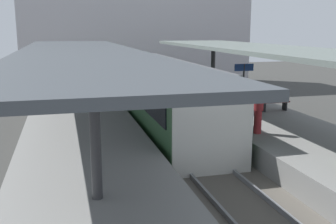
# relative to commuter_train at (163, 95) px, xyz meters

# --- Properties ---
(ground_plane) EXTENTS (80.00, 80.00, 0.00)m
(ground_plane) POSITION_rel_commuter_train_xyz_m (0.00, -4.24, -1.73)
(ground_plane) COLOR #383835
(platform_left) EXTENTS (4.40, 28.00, 1.00)m
(platform_left) POSITION_rel_commuter_train_xyz_m (-3.80, -4.24, -1.23)
(platform_left) COLOR gray
(platform_left) RESTS_ON ground_plane
(platform_right) EXTENTS (4.40, 28.00, 1.00)m
(platform_right) POSITION_rel_commuter_train_xyz_m (3.80, -4.24, -1.23)
(platform_right) COLOR gray
(platform_right) RESTS_ON ground_plane
(track_ballast) EXTENTS (3.20, 28.00, 0.20)m
(track_ballast) POSITION_rel_commuter_train_xyz_m (0.00, -4.24, -1.63)
(track_ballast) COLOR #59544C
(track_ballast) RESTS_ON ground_plane
(rail_near_side) EXTENTS (0.08, 28.00, 0.14)m
(rail_near_side) POSITION_rel_commuter_train_xyz_m (-0.72, -4.24, -1.46)
(rail_near_side) COLOR slate
(rail_near_side) RESTS_ON track_ballast
(rail_far_side) EXTENTS (0.08, 28.00, 0.14)m
(rail_far_side) POSITION_rel_commuter_train_xyz_m (0.72, -4.24, -1.46)
(rail_far_side) COLOR slate
(rail_far_side) RESTS_ON track_ballast
(commuter_train) EXTENTS (2.78, 13.00, 3.10)m
(commuter_train) POSITION_rel_commuter_train_xyz_m (0.00, 0.00, 0.00)
(commuter_train) COLOR #2D5633
(commuter_train) RESTS_ON track_ballast
(canopy_left) EXTENTS (4.18, 21.00, 3.01)m
(canopy_left) POSITION_rel_commuter_train_xyz_m (-3.80, -2.84, 2.16)
(canopy_left) COLOR #333335
(canopy_left) RESTS_ON platform_left
(canopy_right) EXTENTS (4.18, 21.00, 3.00)m
(canopy_right) POSITION_rel_commuter_train_xyz_m (3.80, -2.84, 2.15)
(canopy_right) COLOR #333335
(canopy_right) RESTS_ON platform_right
(platform_bench) EXTENTS (1.40, 0.41, 0.86)m
(platform_bench) POSITION_rel_commuter_train_xyz_m (5.03, -1.24, -0.26)
(platform_bench) COLOR black
(platform_bench) RESTS_ON platform_right
(platform_sign) EXTENTS (0.90, 0.08, 2.21)m
(platform_sign) POSITION_rel_commuter_train_xyz_m (3.47, -1.22, 0.90)
(platform_sign) COLOR #262628
(platform_sign) RESTS_ON platform_right
(passenger_near_bench) EXTENTS (0.36, 0.36, 1.74)m
(passenger_near_bench) POSITION_rel_commuter_train_xyz_m (2.36, -4.84, 0.18)
(passenger_near_bench) COLOR maroon
(passenger_near_bench) RESTS_ON platform_right
(station_building_backdrop) EXTENTS (18.00, 6.00, 11.00)m
(station_building_backdrop) POSITION_rel_commuter_train_xyz_m (1.59, 15.76, 3.77)
(station_building_backdrop) COLOR #B7B2B7
(station_building_backdrop) RESTS_ON ground_plane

